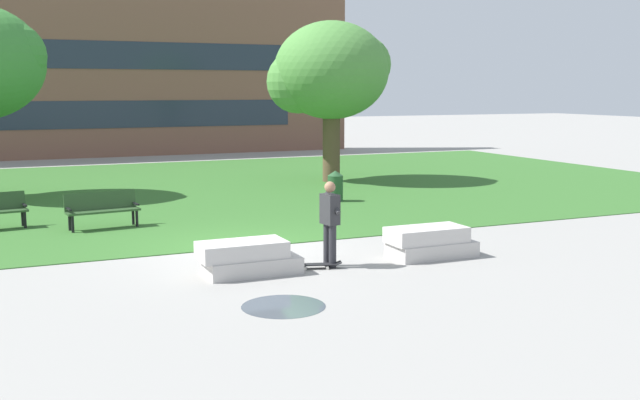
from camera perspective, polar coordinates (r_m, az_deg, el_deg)
ground_plane at (r=16.72m, az=-5.86°, el=-3.68°), size 140.00×140.00×0.00m
grass_lawn at (r=26.28m, az=-12.60°, el=0.63°), size 40.00×20.00×0.02m
concrete_block_center at (r=14.37m, az=-5.55°, el=-4.44°), size 1.93×0.90×0.64m
concrete_block_left at (r=15.90m, az=8.34°, el=-3.22°), size 1.86×0.90×0.64m
person_skateboarder at (r=14.75m, az=0.76°, el=-1.42°), size 0.29×0.59×1.71m
skateboard at (r=14.75m, az=-0.32°, el=-4.93°), size 1.03×0.49×0.14m
puddle at (r=12.30m, az=-2.80°, el=-8.09°), size 1.38×1.38×0.01m
park_bench_near_right at (r=19.64m, az=-16.27°, el=-0.56°), size 1.85×0.75×0.90m
tree_near_left at (r=28.26m, az=0.77°, el=9.70°), size 4.49×4.28×5.98m
trash_bin at (r=23.36m, az=1.18°, el=1.09°), size 0.49×0.49×0.96m
building_facade_distant at (r=40.38m, az=-17.29°, el=10.67°), size 28.47×1.03×10.65m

